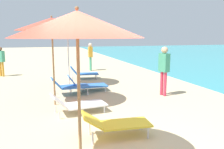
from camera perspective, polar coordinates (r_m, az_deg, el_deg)
umbrella_nearest at (r=3.47m, az=-8.65°, el=12.18°), size 1.97×1.97×2.56m
lounger_nearest_shoreside at (r=4.96m, az=0.95°, el=-11.97°), size 1.47×0.65×0.56m
umbrella_second at (r=7.13m, az=-14.78°, el=11.99°), size 2.11×2.11×2.71m
lounger_second_shoreside at (r=8.44m, az=-10.61°, el=-2.72°), size 1.38×0.77×0.66m
lounger_second_inland at (r=6.48m, az=-8.46°, el=-7.19°), size 1.55×0.84×0.57m
umbrella_farthest at (r=9.93m, az=-11.02°, el=11.52°), size 1.92×1.92×2.72m
lounger_farthest_shoreside at (r=11.44m, az=-7.15°, el=0.42°), size 1.42×0.80×0.64m
lounger_farthest_inland at (r=8.93m, az=-6.49°, el=-2.46°), size 1.49×0.70×0.64m
person_walking_near at (r=8.31m, az=12.81°, el=2.10°), size 0.31×0.41×1.75m
person_walking_mid at (r=13.34m, az=-25.92°, el=3.55°), size 0.42×0.39×1.55m
person_walking_far at (r=14.04m, az=-5.40°, el=5.13°), size 0.23×0.36×1.69m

